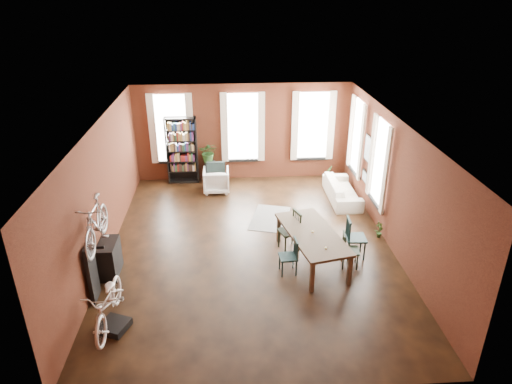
{
  "coord_description": "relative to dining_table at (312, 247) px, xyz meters",
  "views": [
    {
      "loc": [
        -0.54,
        -9.85,
        6.14
      ],
      "look_at": [
        0.17,
        0.6,
        1.26
      ],
      "focal_mm": 32.0,
      "sensor_mm": 36.0,
      "label": 1
    }
  ],
  "objects": [
    {
      "name": "bookshelf",
      "position": [
        -3.4,
        5.04,
        0.7
      ],
      "size": [
        1.0,
        0.32,
        2.2
      ],
      "primitive_type": "cube",
      "color": "black",
      "rests_on": "ground"
    },
    {
      "name": "room",
      "position": [
        -1.15,
        1.35,
        1.74
      ],
      "size": [
        9.0,
        9.04,
        3.22
      ],
      "color": "black",
      "rests_on": "ground"
    },
    {
      "name": "plant_stand",
      "position": [
        -2.52,
        5.04,
        -0.06
      ],
      "size": [
        0.35,
        0.35,
        0.69
      ],
      "primitive_type": "cube",
      "rotation": [
        0.0,
        0.0,
        0.01
      ],
      "color": "black",
      "rests_on": "ground"
    },
    {
      "name": "bike_wall_rack",
      "position": [
        -4.8,
        -1.06,
        0.25
      ],
      "size": [
        0.16,
        0.6,
        1.3
      ],
      "primitive_type": "cube",
      "color": "black",
      "rests_on": "ground"
    },
    {
      "name": "plant_on_stand",
      "position": [
        -2.54,
        5.03,
        0.55
      ],
      "size": [
        0.66,
        0.72,
        0.53
      ],
      "primitive_type": "imported",
      "rotation": [
        0.0,
        0.0,
        -0.09
      ],
      "color": "#295020",
      "rests_on": "plant_stand"
    },
    {
      "name": "bike_trainer",
      "position": [
        -4.21,
        -2.06,
        -0.32
      ],
      "size": [
        0.66,
        0.66,
        0.15
      ],
      "primitive_type": "cube",
      "rotation": [
        0.0,
        0.0,
        -0.39
      ],
      "color": "black",
      "rests_on": "ground"
    },
    {
      "name": "dining_chair_a",
      "position": [
        -0.62,
        -0.42,
        0.03
      ],
      "size": [
        0.42,
        0.42,
        0.86
      ],
      "primitive_type": "cube",
      "rotation": [
        0.0,
        0.0,
        -1.5
      ],
      "color": "#1B393B",
      "rests_on": "ground"
    },
    {
      "name": "dining_chair_c",
      "position": [
        0.87,
        -0.24,
        0.03
      ],
      "size": [
        0.46,
        0.46,
        0.87
      ],
      "primitive_type": "cube",
      "rotation": [
        0.0,
        0.0,
        1.4
      ],
      "color": "black",
      "rests_on": "ground"
    },
    {
      "name": "dining_table",
      "position": [
        0.0,
        0.0,
        0.0
      ],
      "size": [
        1.55,
        2.51,
        0.8
      ],
      "primitive_type": "cube",
      "rotation": [
        0.0,
        0.0,
        0.22
      ],
      "color": "brown",
      "rests_on": "ground"
    },
    {
      "name": "console_table",
      "position": [
        -4.68,
        -0.16,
        0.0
      ],
      "size": [
        0.4,
        0.8,
        0.8
      ],
      "primitive_type": "cube",
      "color": "black",
      "rests_on": "ground"
    },
    {
      "name": "cream_sofa",
      "position": [
        1.55,
        3.34,
        0.01
      ],
      "size": [
        0.61,
        2.08,
        0.81
      ],
      "primitive_type": "imported",
      "rotation": [
        0.0,
        0.0,
        1.57
      ],
      "color": "beige",
      "rests_on": "ground"
    },
    {
      "name": "bicycle_floor",
      "position": [
        -4.24,
        -2.06,
        0.65
      ],
      "size": [
        0.64,
        0.96,
        1.8
      ],
      "primitive_type": "imported",
      "rotation": [
        0.0,
        0.0,
        -0.01
      ],
      "color": "silver",
      "rests_on": "bike_trainer"
    },
    {
      "name": "dining_chair_b",
      "position": [
        -0.46,
        0.59,
        0.11
      ],
      "size": [
        0.59,
        0.59,
        1.01
      ],
      "primitive_type": "cube",
      "rotation": [
        0.0,
        0.0,
        -1.24
      ],
      "color": "black",
      "rests_on": "ground"
    },
    {
      "name": "plant_small",
      "position": [
        1.97,
        0.99,
        -0.32
      ],
      "size": [
        0.44,
        0.5,
        0.16
      ],
      "primitive_type": "imported",
      "rotation": [
        0.0,
        0.0,
        0.57
      ],
      "color": "#2F5722",
      "rests_on": "ground"
    },
    {
      "name": "dining_chair_d",
      "position": [
        1.1,
        0.17,
        0.11
      ],
      "size": [
        0.5,
        0.5,
        1.02
      ],
      "primitive_type": "cube",
      "rotation": [
        0.0,
        0.0,
        1.51
      ],
      "color": "#173132",
      "rests_on": "ground"
    },
    {
      "name": "plant_by_sofa",
      "position": [
        1.35,
        4.6,
        -0.26
      ],
      "size": [
        0.55,
        0.7,
        0.28
      ],
      "primitive_type": "imported",
      "rotation": [
        0.0,
        0.0,
        0.38
      ],
      "color": "#2C5220",
      "rests_on": "ground"
    },
    {
      "name": "striped_rug",
      "position": [
        -0.77,
        2.23,
        -0.39
      ],
      "size": [
        1.36,
        1.77,
        0.01
      ],
      "primitive_type": "cube",
      "rotation": [
        0.0,
        0.0,
        -0.27
      ],
      "color": "black",
      "rests_on": "ground"
    },
    {
      "name": "bicycle_hung",
      "position": [
        -4.55,
        -1.06,
        1.73
      ],
      "size": [
        0.47,
        1.0,
        1.66
      ],
      "primitive_type": "imported",
      "color": "#A5A8AD",
      "rests_on": "bike_wall_rack"
    },
    {
      "name": "white_armchair",
      "position": [
        -2.3,
        4.19,
        0.01
      ],
      "size": [
        0.8,
        0.75,
        0.82
      ],
      "primitive_type": "imported",
      "rotation": [
        0.0,
        0.0,
        3.15
      ],
      "color": "white",
      "rests_on": "ground"
    }
  ]
}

